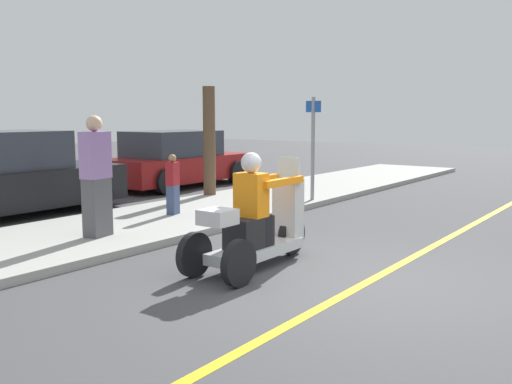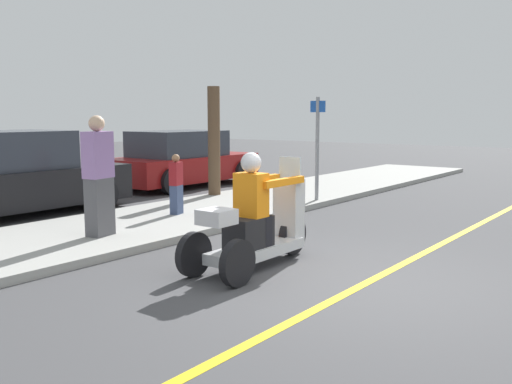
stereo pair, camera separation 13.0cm
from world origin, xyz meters
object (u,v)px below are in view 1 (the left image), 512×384
Objects in this scene: parked_car_lot_left at (176,160)px; tree_trunk at (209,141)px; spectator_with_child at (96,179)px; parked_car_lot_right at (2,177)px; motorcycle_trike at (257,226)px; street_sign at (313,144)px; spectator_mid_group at (173,185)px.

tree_trunk is at bearing -119.85° from parked_car_lot_left.
parked_car_lot_right is (0.45, 3.39, -0.23)m from spectator_with_child.
motorcycle_trike is 5.25m from street_sign.
spectator_mid_group is 0.50× the size of street_sign.
parked_car_lot_left is at bearing 34.20° from spectator_with_child.
parked_car_lot_left is (5.34, 0.55, -0.05)m from parked_car_lot_right.
tree_trunk reaches higher than parked_car_lot_left.
motorcycle_trike is 8.61m from parked_car_lot_left.
parked_car_lot_left is (5.45, 6.67, 0.18)m from motorcycle_trike.
street_sign is at bearing -8.11° from spectator_with_child.
spectator_with_child is 0.42× the size of parked_car_lot_left.
spectator_with_child is 4.73m from tree_trunk.
spectator_with_child is at bearing -97.62° from parked_car_lot_right.
motorcycle_trike is at bearing -91.03° from parked_car_lot_right.
tree_trunk is (4.10, 4.32, 0.82)m from motorcycle_trike.
motorcycle_trike is at bearing -157.39° from street_sign.
street_sign is at bearing -73.38° from tree_trunk.
parked_car_lot_right is (-1.60, 2.96, 0.11)m from spectator_mid_group.
tree_trunk is (4.45, 1.59, 0.35)m from spectator_with_child.
tree_trunk is at bearing 19.68° from spectator_with_child.
spectator_with_child is 5.20m from street_sign.
parked_car_lot_left is (3.74, 3.51, 0.06)m from spectator_mid_group.
street_sign reaches higher than motorcycle_trike.
street_sign is (4.80, 2.00, 0.79)m from motorcycle_trike.
motorcycle_trike is at bearing -82.82° from spectator_with_child.
spectator_with_child reaches higher than parked_car_lot_right.
street_sign is at bearing -97.97° from parked_car_lot_left.
parked_car_lot_right is at bearing -174.13° from parked_car_lot_left.
spectator_with_child is 7.01m from parked_car_lot_left.
parked_car_lot_right is 4.42m from tree_trunk.
spectator_with_child is 0.41× the size of parked_car_lot_right.
parked_car_lot_left is 1.77× the size of tree_trunk.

